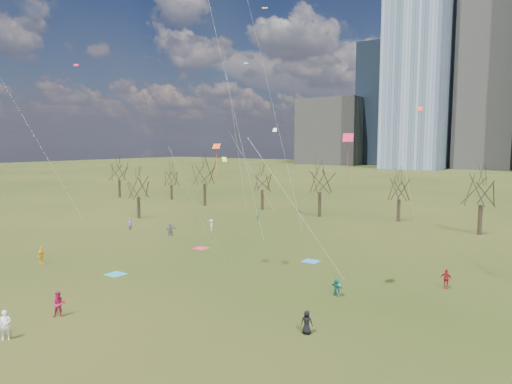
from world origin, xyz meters
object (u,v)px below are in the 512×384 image
Objects in this scene: blanket_navy at (311,261)px; person_2 at (59,304)px; blanket_crimson at (201,248)px; blanket_teal at (116,274)px; person_1 at (5,325)px; person_4 at (41,256)px.

person_2 is at bearing -107.37° from blanket_navy.
person_2 reaches higher than blanket_crimson.
person_1 is (5.99, -12.83, 0.91)m from blanket_teal.
person_2 is (-7.27, -23.25, 0.89)m from blanket_navy.
person_2 reaches higher than blanket_navy.
person_1 is 18.24m from person_4.
person_4 is at bearing 98.88° from person_2.
blanket_crimson is at bearing 92.77° from blanket_teal.
blanket_teal is 9.05m from person_4.
blanket_crimson is 25.97m from person_1.
blanket_crimson is 0.88× the size of person_2.
person_1 is 1.02× the size of person_2.
blanket_crimson is (-0.59, 12.28, 0.00)m from blanket_teal.
blanket_teal is 19.10m from blanket_navy.
person_4 is at bearing -119.57° from blanket_crimson.
person_2 is 15.52m from person_4.
blanket_teal is at bearing -87.23° from blanket_crimson.
blanket_navy is 28.05m from person_1.
person_1 is at bearing -103.45° from blanket_navy.
blanket_navy is at bearing 9.34° from blanket_crimson.
person_4 is (-8.75, -2.10, 0.90)m from blanket_teal.
blanket_navy is 24.38m from person_2.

